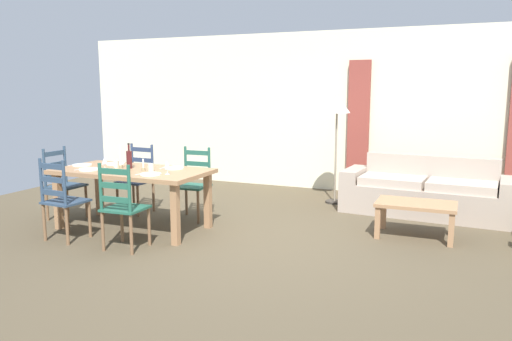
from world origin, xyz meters
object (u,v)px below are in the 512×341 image
Objects in this scene: dining_table at (132,176)px; coffee_cup_primary at (151,167)px; wine_bottle at (129,159)px; standing_lamp at (337,111)px; dining_chair_far_right at (194,184)px; coffee_table at (416,208)px; dining_chair_near_right at (122,207)px; dining_chair_far_left at (137,179)px; wine_glass_near_left at (105,160)px; wine_glass_near_right at (167,165)px; dining_chair_near_left at (62,200)px; couch at (427,194)px; coffee_cup_secondary at (116,164)px; dining_chair_head_west at (63,184)px.

dining_table is 0.32m from coffee_cup_primary.
standing_lamp is (2.06, 2.32, 0.54)m from wine_bottle.
coffee_table is at bearing 4.97° from dining_chair_far_right.
dining_chair_near_right and dining_chair_far_left have the same top height.
dining_chair_near_right is at bearing -40.39° from wine_glass_near_left.
wine_bottle is 0.70m from wine_glass_near_right.
dining_chair_near_right is 0.80m from coffee_cup_primary.
dining_chair_near_left reaches higher than wine_glass_near_left.
coffee_cup_primary is (0.60, 0.10, -0.07)m from wine_glass_near_left.
wine_glass_near_right is 2.91m from standing_lamp.
wine_glass_near_right is 0.10× the size of standing_lamp.
coffee_cup_primary is (0.37, -0.07, -0.07)m from wine_bottle.
dining_chair_far_left is 0.41× the size of couch.
wine_glass_near_left is at bearing -131.92° from dining_chair_far_right.
dining_chair_far_left is 10.67× the size of coffee_cup_secondary.
wine_glass_near_left is (-0.76, -0.85, 0.38)m from dining_chair_far_right.
wine_glass_near_right reaches higher than coffee_table.
dining_chair_head_west is 10.67× the size of coffee_cup_primary.
dining_chair_near_right reaches higher than coffee_cup_secondary.
wine_glass_near_left is at bearing -79.80° from dining_chair_far_left.
dining_chair_far_left is (-0.02, 1.45, 0.00)m from dining_chair_near_left.
wine_bottle reaches higher than couch.
dining_table is at bearing 21.86° from wine_glass_near_left.
dining_chair_near_right is at bearing -135.00° from couch.
wine_glass_near_left is at bearing 179.05° from wine_glass_near_right.
dining_chair_far_right is at bearing 44.28° from coffee_cup_secondary.
dining_chair_head_west is (-1.62, -0.68, 0.00)m from dining_chair_far_right.
wine_glass_near_right is 3.63m from couch.
wine_glass_near_left is 1.79× the size of coffee_cup_secondary.
wine_bottle is (0.39, -0.68, 0.39)m from dining_chair_far_left.
dining_chair_near_left is 1.25m from wine_glass_near_right.
dining_chair_head_west is at bearing 133.64° from dining_chair_near_left.
dining_chair_near_right is 1.71m from dining_chair_far_left.
coffee_cup_secondary reaches higher than coffee_table.
dining_chair_head_west reaches higher than coffee_cup_primary.
standing_lamp is at bearing 36.50° from dining_chair_head_west.
wine_glass_near_left is 0.10× the size of standing_lamp.
coffee_cup_primary is at bearing -2.28° from dining_chair_head_west.
wine_glass_near_left is (-0.24, -0.17, -0.01)m from wine_bottle.
coffee_table is at bearing 18.26° from coffee_cup_primary.
standing_lamp is (1.38, 2.51, 0.55)m from wine_glass_near_right.
wine_bottle is 0.14× the size of couch.
wine_glass_near_right is (0.15, -0.86, 0.38)m from dining_chair_far_right.
dining_chair_near_left is at bearing -121.52° from dining_chair_far_right.
coffee_cup_primary is (0.29, -0.02, 0.13)m from dining_table.
coffee_cup_primary is at bearing 99.43° from dining_chair_near_right.
wine_glass_near_right is at bearing 29.45° from dining_chair_near_left.
dining_chair_near_left is 3.04× the size of wine_bottle.
dining_chair_far_right is 1.20m from wine_glass_near_left.
dining_chair_near_right is at bearing -60.74° from dining_table.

